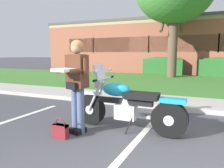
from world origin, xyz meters
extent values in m
cube|color=#ADA89E|center=(0.00, 3.24, 0.06)|extent=(60.00, 0.20, 0.12)
cube|color=#ADA89E|center=(0.00, 4.09, 0.04)|extent=(60.00, 1.50, 0.08)
cube|color=#3D752D|center=(0.00, 8.66, 0.03)|extent=(60.00, 7.65, 0.06)
cube|color=silver|center=(-0.03, 0.20, 0.00)|extent=(0.31, 4.40, 0.01)
cylinder|color=black|center=(-1.12, 1.41, 0.32)|extent=(0.64, 0.12, 0.64)
cylinder|color=silver|center=(-1.12, 1.41, 0.32)|extent=(0.18, 0.13, 0.18)
cylinder|color=black|center=(0.48, 1.35, 0.32)|extent=(0.65, 0.20, 0.64)
cylinder|color=silver|center=(0.48, 1.35, 0.32)|extent=(0.19, 0.21, 0.18)
cube|color=silver|center=(-1.12, 1.41, 0.67)|extent=(0.44, 0.16, 0.06)
cube|color=teal|center=(0.53, 1.35, 0.66)|extent=(0.45, 0.22, 0.08)
cylinder|color=silver|center=(-0.99, 1.33, 0.60)|extent=(0.31, 0.05, 0.58)
cylinder|color=silver|center=(-0.98, 1.49, 0.60)|extent=(0.31, 0.05, 0.58)
sphere|color=silver|center=(-0.95, 1.40, 0.86)|extent=(0.17, 0.17, 0.17)
cylinder|color=silver|center=(-0.81, 1.40, 0.98)|extent=(0.06, 0.72, 0.03)
cylinder|color=black|center=(-0.82, 1.04, 0.98)|extent=(0.05, 0.10, 0.04)
cylinder|color=black|center=(-0.80, 1.76, 0.98)|extent=(0.05, 0.10, 0.04)
sphere|color=silver|center=(-0.84, 1.10, 1.14)|extent=(0.08, 0.08, 0.08)
sphere|color=silver|center=(-0.82, 1.70, 1.14)|extent=(0.08, 0.08, 0.08)
cube|color=#B2BCC6|center=(-0.89, 1.40, 1.08)|extent=(0.15, 0.36, 0.35)
cube|color=black|center=(-0.37, 1.38, 0.56)|extent=(1.10, 0.14, 0.10)
ellipsoid|color=teal|center=(-0.54, 1.39, 0.78)|extent=(0.57, 0.34, 0.26)
cube|color=black|center=(-0.04, 1.37, 0.70)|extent=(0.65, 0.30, 0.12)
cube|color=silver|center=(-0.34, 1.38, 0.36)|extent=(0.41, 0.25, 0.28)
cylinder|color=silver|center=(-0.38, 1.38, 0.52)|extent=(0.18, 0.13, 0.21)
cylinder|color=silver|center=(-0.31, 1.38, 0.52)|extent=(0.18, 0.13, 0.21)
cylinder|color=silver|center=(0.03, 1.51, 0.26)|extent=(0.60, 0.10, 0.08)
cylinder|color=silver|center=(0.23, 1.50, 0.26)|extent=(0.60, 0.10, 0.08)
cylinder|color=black|center=(-0.23, 1.22, 0.15)|extent=(0.13, 0.12, 0.30)
cube|color=black|center=(-1.05, 0.87, 0.05)|extent=(0.16, 0.26, 0.10)
cube|color=black|center=(-1.18, 0.90, 0.05)|extent=(0.16, 0.26, 0.10)
cylinder|color=#47567A|center=(-1.04, 0.89, 0.43)|extent=(0.14, 0.14, 0.86)
cylinder|color=#47567A|center=(-1.18, 0.92, 0.43)|extent=(0.14, 0.14, 0.86)
cube|color=#4C2819|center=(-1.11, 0.90, 1.15)|extent=(0.42, 0.30, 0.58)
cube|color=#4C2819|center=(-1.11, 0.90, 1.42)|extent=(0.34, 0.26, 0.06)
sphere|color=#A87A5B|center=(-1.11, 0.90, 1.56)|extent=(0.21, 0.21, 0.21)
sphere|color=olive|center=(-1.11, 0.92, 1.59)|extent=(0.23, 0.23, 0.23)
cube|color=black|center=(-1.14, 0.78, 0.90)|extent=(0.24, 0.14, 0.12)
cylinder|color=#4C2819|center=(-0.99, 0.71, 1.17)|extent=(0.16, 0.35, 0.09)
cylinder|color=#4C2819|center=(-1.30, 0.78, 1.17)|extent=(0.16, 0.35, 0.09)
cylinder|color=#4C2819|center=(-0.90, 0.84, 1.25)|extent=(0.10, 0.10, 0.28)
cylinder|color=#4C2819|center=(-1.33, 0.93, 1.25)|extent=(0.10, 0.10, 0.28)
cube|color=beige|center=(-1.17, 0.61, 1.19)|extent=(0.38, 0.38, 0.05)
cube|color=maroon|center=(-1.26, 0.57, 0.12)|extent=(0.28, 0.12, 0.24)
cube|color=maroon|center=(-1.26, 0.56, 0.22)|extent=(0.28, 0.13, 0.04)
torus|color=maroon|center=(-1.26, 0.57, 0.26)|extent=(0.20, 0.02, 0.20)
cylinder|color=brown|center=(-0.73, 10.86, 1.71)|extent=(0.55, 0.55, 3.43)
cylinder|color=brown|center=(-0.26, 10.86, 3.40)|extent=(0.19, 1.09, 1.44)
cylinder|color=brown|center=(-1.33, 10.86, 3.28)|extent=(0.19, 1.34, 1.22)
cube|color=#286028|center=(-1.54, 12.66, 0.55)|extent=(2.65, 0.90, 1.10)
ellipsoid|color=#286028|center=(-1.54, 12.66, 1.10)|extent=(2.51, 0.84, 0.28)
cube|color=#93513D|center=(1.85, 17.92, 1.94)|extent=(26.44, 10.04, 3.88)
cube|color=#998466|center=(1.85, 12.94, 3.76)|extent=(26.44, 0.10, 0.24)
cube|color=#4C4742|center=(1.85, 17.92, 3.98)|extent=(26.70, 10.14, 0.20)
cube|color=#1E282D|center=(1.85, 12.93, 2.14)|extent=(22.47, 0.06, 1.10)
cube|color=#93513D|center=(-7.14, 12.92, 2.14)|extent=(0.08, 0.04, 1.20)
cube|color=#93513D|center=(-2.64, 12.92, 2.14)|extent=(0.08, 0.04, 1.20)
cube|color=#93513D|center=(1.85, 12.92, 2.14)|extent=(0.08, 0.04, 1.20)
camera|label=1|loc=(0.95, -2.36, 1.46)|focal=34.12mm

